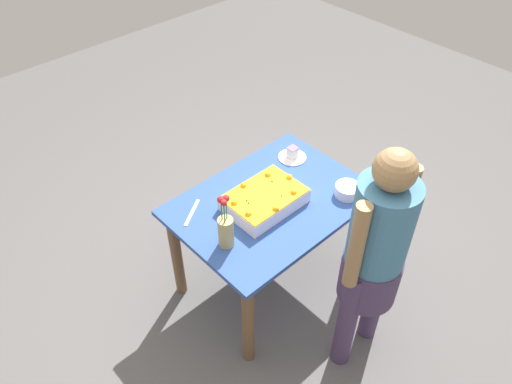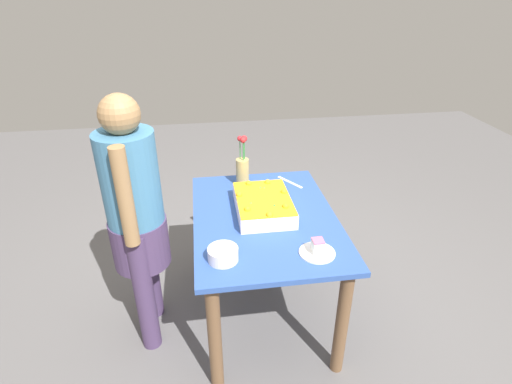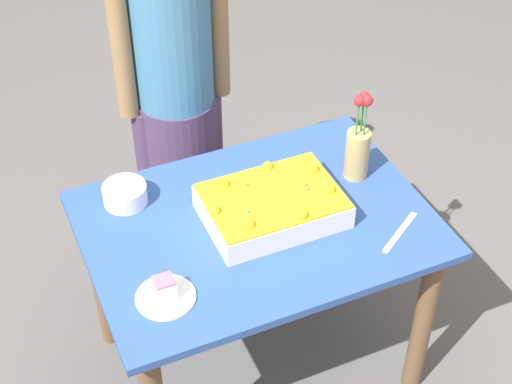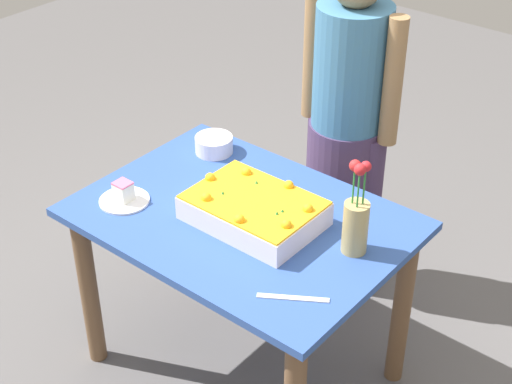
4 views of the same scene
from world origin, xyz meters
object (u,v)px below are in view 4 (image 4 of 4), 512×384
Objects in this scene: cake_knife at (293,298)px; person_standing at (348,112)px; serving_plate_with_slice at (124,196)px; flower_vase at (356,221)px; sheet_cake at (255,209)px; fruit_bowl at (214,144)px.

cake_knife is 1.05m from person_standing.
serving_plate_with_slice is 0.53× the size of flower_vase.
sheet_cake is at bearing -155.13° from serving_plate_with_slice.
sheet_cake is at bearing 12.04° from flower_vase.
sheet_cake is 2.01× the size of cake_knife.
flower_vase reaches higher than serving_plate_with_slice.
sheet_cake is 0.30× the size of person_standing.
sheet_cake is at bearing 148.13° from fruit_bowl.
flower_vase is (-0.01, -0.32, 0.12)m from cake_knife.
person_standing is (0.09, -0.71, 0.07)m from sheet_cake.
person_standing is (-0.35, -0.91, 0.09)m from serving_plate_with_slice.
cake_knife is 0.34m from flower_vase.
sheet_cake is at bearing 7.12° from person_standing.
serving_plate_with_slice is at bearing -21.17° from person_standing.
person_standing reaches higher than sheet_cake.
flower_vase is 0.81m from fruit_bowl.
person_standing reaches higher than serving_plate_with_slice.
cake_knife is at bearing 146.83° from fruit_bowl.
cake_knife is 0.65× the size of flower_vase.
person_standing reaches higher than cake_knife.
fruit_bowl is at bearing -13.47° from flower_vase.
flower_vase reaches higher than sheet_cake.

